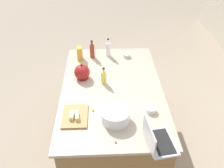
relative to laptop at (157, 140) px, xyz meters
name	(u,v)px	position (x,y,z in m)	size (l,w,h in m)	color
ground_plane	(112,142)	(-0.79, -0.34, -0.95)	(12.00, 12.00, 0.00)	gray
island_counter	(112,117)	(-0.79, -0.34, -0.50)	(1.75, 1.09, 0.90)	olive
laptop	(157,140)	(0.00, 0.00, 0.00)	(0.34, 0.27, 0.22)	#B7B7BC
mixing_bowl_large	(115,115)	(-0.29, -0.33, 0.02)	(0.27, 0.27, 0.12)	white
bottle_soy	(92,51)	(-1.44, -0.57, 0.05)	(0.06, 0.06, 0.24)	maroon
bottle_vinegar	(108,49)	(-1.47, -0.36, 0.05)	(0.06, 0.06, 0.25)	white
bottle_oil	(104,77)	(-0.87, -0.43, 0.03)	(0.06, 0.06, 0.20)	#DBC64C
kettle	(82,72)	(-0.98, -0.67, 0.03)	(0.21, 0.18, 0.20)	maroon
cutting_board	(75,116)	(-0.35, -0.71, -0.04)	(0.31, 0.24, 0.02)	#AD7F4C
butter_stick_left	(72,115)	(-0.34, -0.73, -0.01)	(0.11, 0.04, 0.04)	#F4E58C
butter_stick_right	(77,116)	(-0.33, -0.69, -0.01)	(0.11, 0.04, 0.04)	#F4E58C
ramekin_small	(127,55)	(-1.44, -0.12, -0.02)	(0.09, 0.09, 0.04)	beige
ramekin_medium	(151,110)	(-0.39, 0.02, -0.02)	(0.10, 0.10, 0.05)	white
candy_bag	(80,53)	(-1.40, -0.73, 0.04)	(0.09, 0.06, 0.17)	gold
candy_0	(116,142)	(-0.03, -0.34, -0.04)	(0.02, 0.02, 0.02)	red
candy_1	(93,110)	(-0.43, -0.54, -0.04)	(0.02, 0.02, 0.02)	yellow
candy_3	(166,143)	(0.01, 0.08, -0.04)	(0.02, 0.02, 0.02)	red
candy_4	(120,113)	(-0.37, -0.28, -0.04)	(0.01, 0.01, 0.01)	red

